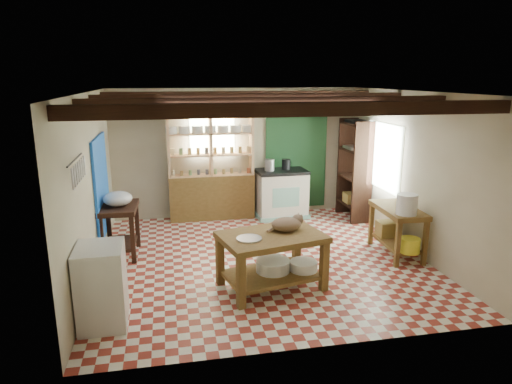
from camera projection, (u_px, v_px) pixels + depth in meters
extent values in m
cube|color=maroon|center=(262.00, 259.00, 7.26)|extent=(5.00, 5.00, 0.02)
cube|color=#48484D|center=(263.00, 92.00, 6.62)|extent=(5.00, 5.00, 0.02)
cube|color=#BDB598|center=(237.00, 153.00, 9.31)|extent=(5.00, 0.04, 2.60)
cube|color=#BDB598|center=(314.00, 233.00, 4.56)|extent=(5.00, 0.04, 2.60)
cube|color=#BDB598|center=(90.00, 187.00, 6.46)|extent=(0.04, 5.00, 2.60)
cube|color=#BDB598|center=(412.00, 173.00, 7.41)|extent=(0.04, 5.00, 2.60)
cube|color=black|center=(263.00, 100.00, 6.65)|extent=(5.00, 3.80, 0.15)
cube|color=blue|center=(102.00, 186.00, 7.37)|extent=(0.04, 1.40, 1.60)
cube|color=#1B4522|center=(296.00, 154.00, 9.53)|extent=(1.30, 0.04, 2.30)
cube|color=silver|center=(212.00, 134.00, 9.10)|extent=(0.90, 0.02, 0.80)
cube|color=silver|center=(383.00, 156.00, 8.33)|extent=(0.02, 1.30, 1.20)
cube|color=black|center=(76.00, 170.00, 5.22)|extent=(0.06, 0.90, 0.28)
cube|color=black|center=(303.00, 110.00, 8.90)|extent=(0.86, 0.12, 0.36)
cube|color=tan|center=(211.00, 165.00, 9.08)|extent=(1.70, 0.34, 2.20)
cube|color=black|center=(354.00, 170.00, 9.15)|extent=(0.40, 0.86, 2.00)
cube|color=brown|center=(271.00, 261.00, 6.20)|extent=(1.52, 1.18, 0.76)
cube|color=beige|center=(281.00, 193.00, 9.34)|extent=(1.04, 0.73, 0.98)
cube|color=black|center=(120.00, 231.00, 7.31)|extent=(0.60, 0.85, 0.84)
cube|color=silver|center=(102.00, 286.00, 5.26)|extent=(0.54, 0.65, 0.95)
cube|color=brown|center=(397.00, 231.00, 7.36)|extent=(0.59, 1.12, 0.79)
ellipsoid|color=#8E6F52|center=(286.00, 224.00, 6.23)|extent=(0.51, 0.45, 0.19)
cylinder|color=#B3B2BA|center=(249.00, 239.00, 5.92)|extent=(0.40, 0.40, 0.02)
cylinder|color=silver|center=(273.00, 266.00, 6.29)|extent=(0.56, 0.56, 0.16)
cylinder|color=silver|center=(304.00, 266.00, 6.32)|extent=(0.46, 0.46, 0.13)
cylinder|color=#B3B2BA|center=(270.00, 165.00, 9.13)|extent=(0.21, 0.21, 0.23)
cylinder|color=black|center=(286.00, 164.00, 9.22)|extent=(0.18, 0.18, 0.21)
ellipsoid|color=silver|center=(118.00, 199.00, 7.18)|extent=(0.47, 0.47, 0.23)
cylinder|color=silver|center=(407.00, 204.00, 6.88)|extent=(0.32, 0.32, 0.31)
cube|color=olive|center=(388.00, 229.00, 7.66)|extent=(0.37, 0.30, 0.25)
cylinder|color=yellow|center=(410.00, 245.00, 6.95)|extent=(0.32, 0.32, 0.22)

